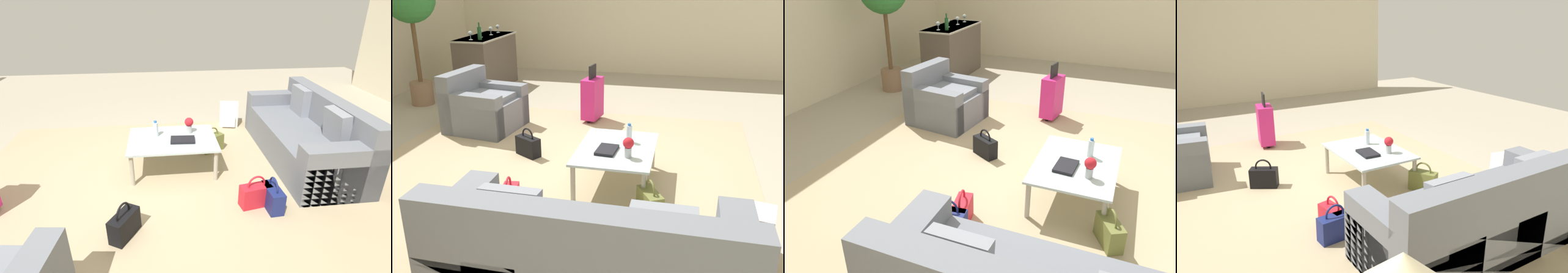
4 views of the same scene
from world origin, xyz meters
The scene contains 14 objects.
ground_plane centered at (0.00, 0.00, 0.00)m, with size 12.00×12.00×0.00m, color #A89E89.
wall_right centered at (5.06, 0.00, 1.55)m, with size 0.12×8.00×3.10m, color beige.
area_rug centered at (-0.60, 0.20, 0.00)m, with size 5.20×4.40×0.01m, color tan.
couch centered at (-2.19, -0.60, 0.30)m, with size 0.88×2.16×0.84m.
coffee_table centered at (-0.40, -0.50, 0.37)m, with size 1.07×0.79×0.41m.
water_bottle centered at (-0.20, -0.60, 0.51)m, with size 0.06×0.06×0.20m.
coffee_table_book centered at (-0.52, -0.42, 0.43)m, with size 0.29×0.19×0.03m, color black.
flower_vase centered at (-0.62, -0.65, 0.53)m, with size 0.11×0.11×0.21m.
suitcase_magenta centered at (1.60, 0.20, 0.36)m, with size 0.43×0.28×0.85m.
handbag_red centered at (-1.21, 0.37, 0.13)m, with size 0.34×0.19×0.36m.
handbag_olive centered at (-0.97, -0.91, 0.13)m, with size 0.35×0.28×0.36m.
handbag_navy centered at (-1.37, 0.43, 0.13)m, with size 0.16×0.33×0.36m.
handbag_black centered at (0.10, 0.67, 0.13)m, with size 0.28×0.35×0.36m.
backpack_white centered at (-1.40, -1.79, 0.19)m, with size 0.34×0.30×0.40m.
Camera 4 is at (-4.19, 1.74, 2.00)m, focal length 35.00 mm.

